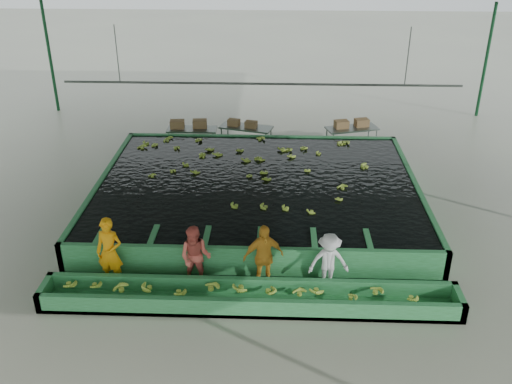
{
  "coord_description": "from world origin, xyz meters",
  "views": [
    {
      "loc": [
        0.59,
        -14.58,
        8.57
      ],
      "look_at": [
        0.0,
        0.5,
        1.0
      ],
      "focal_mm": 40.0,
      "sensor_mm": 36.0,
      "label": 1
    }
  ],
  "objects_px": {
    "packing_table_mid": "(246,138)",
    "box_stack_right": "(351,127)",
    "packing_table_left": "(193,139)",
    "box_stack_left": "(189,128)",
    "sorting_trough": "(249,297)",
    "worker_d": "(329,262)",
    "worker_b": "(196,257)",
    "worker_a": "(110,252)",
    "packing_table_right": "(351,139)",
    "flotation_tank": "(257,193)",
    "worker_c": "(263,257)",
    "box_stack_mid": "(242,126)"
  },
  "relations": [
    {
      "from": "box_stack_mid",
      "to": "flotation_tank",
      "type": "bearing_deg",
      "value": -81.08
    },
    {
      "from": "worker_d",
      "to": "packing_table_left",
      "type": "height_order",
      "value": "worker_d"
    },
    {
      "from": "sorting_trough",
      "to": "box_stack_right",
      "type": "bearing_deg",
      "value": 70.97
    },
    {
      "from": "flotation_tank",
      "to": "packing_table_mid",
      "type": "relative_size",
      "value": 4.98
    },
    {
      "from": "packing_table_right",
      "to": "worker_b",
      "type": "bearing_deg",
      "value": -117.83
    },
    {
      "from": "worker_d",
      "to": "box_stack_left",
      "type": "xyz_separation_m",
      "value": [
        -4.76,
        9.04,
        0.1
      ]
    },
    {
      "from": "packing_table_left",
      "to": "packing_table_mid",
      "type": "distance_m",
      "value": 2.11
    },
    {
      "from": "worker_c",
      "to": "packing_table_right",
      "type": "height_order",
      "value": "worker_c"
    },
    {
      "from": "packing_table_left",
      "to": "box_stack_mid",
      "type": "bearing_deg",
      "value": 5.47
    },
    {
      "from": "worker_c",
      "to": "packing_table_mid",
      "type": "height_order",
      "value": "worker_c"
    },
    {
      "from": "worker_b",
      "to": "packing_table_right",
      "type": "relative_size",
      "value": 0.84
    },
    {
      "from": "worker_d",
      "to": "packing_table_left",
      "type": "bearing_deg",
      "value": 111.7
    },
    {
      "from": "sorting_trough",
      "to": "box_stack_left",
      "type": "bearing_deg",
      "value": 106.15
    },
    {
      "from": "worker_a",
      "to": "box_stack_right",
      "type": "height_order",
      "value": "worker_a"
    },
    {
      "from": "flotation_tank",
      "to": "box_stack_right",
      "type": "bearing_deg",
      "value": 55.08
    },
    {
      "from": "flotation_tank",
      "to": "worker_b",
      "type": "height_order",
      "value": "worker_b"
    },
    {
      "from": "packing_table_left",
      "to": "packing_table_mid",
      "type": "relative_size",
      "value": 0.95
    },
    {
      "from": "sorting_trough",
      "to": "worker_a",
      "type": "height_order",
      "value": "worker_a"
    },
    {
      "from": "packing_table_right",
      "to": "packing_table_left",
      "type": "bearing_deg",
      "value": -177.66
    },
    {
      "from": "packing_table_mid",
      "to": "box_stack_mid",
      "type": "bearing_deg",
      "value": 176.3
    },
    {
      "from": "worker_d",
      "to": "box_stack_right",
      "type": "relative_size",
      "value": 1.14
    },
    {
      "from": "packing_table_mid",
      "to": "worker_d",
      "type": "bearing_deg",
      "value": -74.52
    },
    {
      "from": "packing_table_mid",
      "to": "box_stack_right",
      "type": "height_order",
      "value": "box_stack_right"
    },
    {
      "from": "packing_table_left",
      "to": "box_stack_right",
      "type": "bearing_deg",
      "value": 3.07
    },
    {
      "from": "worker_c",
      "to": "packing_table_mid",
      "type": "relative_size",
      "value": 0.87
    },
    {
      "from": "sorting_trough",
      "to": "box_stack_right",
      "type": "height_order",
      "value": "box_stack_right"
    },
    {
      "from": "worker_b",
      "to": "packing_table_right",
      "type": "height_order",
      "value": "worker_b"
    },
    {
      "from": "worker_d",
      "to": "packing_table_right",
      "type": "height_order",
      "value": "worker_d"
    },
    {
      "from": "packing_table_left",
      "to": "box_stack_left",
      "type": "height_order",
      "value": "box_stack_left"
    },
    {
      "from": "worker_d",
      "to": "sorting_trough",
      "type": "bearing_deg",
      "value": -162.97
    },
    {
      "from": "worker_a",
      "to": "box_stack_mid",
      "type": "bearing_deg",
      "value": 81.21
    },
    {
      "from": "packing_table_right",
      "to": "box_stack_left",
      "type": "xyz_separation_m",
      "value": [
        -6.34,
        -0.16,
        0.42
      ]
    },
    {
      "from": "worker_d",
      "to": "box_stack_mid",
      "type": "height_order",
      "value": "worker_d"
    },
    {
      "from": "packing_table_left",
      "to": "box_stack_right",
      "type": "relative_size",
      "value": 1.42
    },
    {
      "from": "worker_d",
      "to": "box_stack_left",
      "type": "height_order",
      "value": "worker_d"
    },
    {
      "from": "sorting_trough",
      "to": "worker_b",
      "type": "bearing_deg",
      "value": 149.6
    },
    {
      "from": "sorting_trough",
      "to": "box_stack_left",
      "type": "height_order",
      "value": "box_stack_left"
    },
    {
      "from": "packing_table_left",
      "to": "worker_b",
      "type": "bearing_deg",
      "value": -81.45
    },
    {
      "from": "worker_a",
      "to": "box_stack_left",
      "type": "bearing_deg",
      "value": 93.79
    },
    {
      "from": "worker_b",
      "to": "box_stack_right",
      "type": "xyz_separation_m",
      "value": [
        4.84,
        9.28,
        0.08
      ]
    },
    {
      "from": "worker_a",
      "to": "packing_table_right",
      "type": "distance_m",
      "value": 11.57
    },
    {
      "from": "packing_table_mid",
      "to": "box_stack_right",
      "type": "bearing_deg",
      "value": 2.17
    },
    {
      "from": "worker_d",
      "to": "packing_table_right",
      "type": "distance_m",
      "value": 9.34
    },
    {
      "from": "worker_b",
      "to": "packing_table_mid",
      "type": "xyz_separation_m",
      "value": [
        0.75,
        9.13,
        -0.37
      ]
    },
    {
      "from": "sorting_trough",
      "to": "packing_table_left",
      "type": "distance_m",
      "value": 10.12
    },
    {
      "from": "worker_b",
      "to": "packing_table_left",
      "type": "bearing_deg",
      "value": 106.6
    },
    {
      "from": "packing_table_left",
      "to": "box_stack_left",
      "type": "distance_m",
      "value": 0.47
    },
    {
      "from": "worker_a",
      "to": "box_stack_right",
      "type": "bearing_deg",
      "value": 60.97
    },
    {
      "from": "flotation_tank",
      "to": "box_stack_mid",
      "type": "bearing_deg",
      "value": 98.92
    },
    {
      "from": "packing_table_left",
      "to": "worker_a",
      "type": "bearing_deg",
      "value": -95.04
    }
  ]
}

